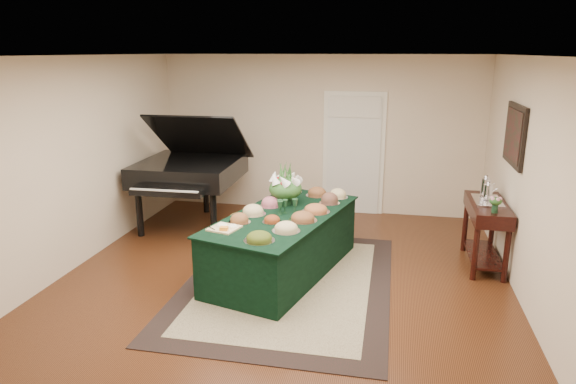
% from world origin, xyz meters
% --- Properties ---
extents(ground, '(6.00, 6.00, 0.00)m').
position_xyz_m(ground, '(0.00, 0.00, 0.00)').
color(ground, black).
rests_on(ground, ground).
extents(area_rug, '(2.47, 3.45, 0.01)m').
position_xyz_m(area_rug, '(0.08, -0.09, 0.01)').
color(area_rug, black).
rests_on(area_rug, ground).
extents(kitchen_doorway, '(1.05, 0.07, 2.10)m').
position_xyz_m(kitchen_doorway, '(0.60, 2.97, 1.02)').
color(kitchen_doorway, white).
rests_on(kitchen_doorway, ground).
extents(buffet_table, '(1.72, 2.61, 0.78)m').
position_xyz_m(buffet_table, '(-0.05, 0.22, 0.39)').
color(buffet_table, black).
rests_on(buffet_table, ground).
extents(food_platters, '(1.30, 2.31, 0.12)m').
position_xyz_m(food_platters, '(0.05, 0.35, 0.83)').
color(food_platters, silver).
rests_on(food_platters, buffet_table).
extents(cutting_board, '(0.38, 0.38, 0.10)m').
position_xyz_m(cutting_board, '(-0.59, -0.43, 0.82)').
color(cutting_board, tan).
rests_on(cutting_board, buffet_table).
extents(green_goblets, '(0.25, 0.21, 0.18)m').
position_xyz_m(green_goblets, '(-0.03, 0.27, 0.87)').
color(green_goblets, '#15351F').
rests_on(green_goblets, buffet_table).
extents(floral_centerpiece, '(0.46, 0.46, 0.46)m').
position_xyz_m(floral_centerpiece, '(-0.11, 0.67, 1.05)').
color(floral_centerpiece, '#15351F').
rests_on(floral_centerpiece, buffet_table).
extents(grand_piano, '(1.65, 1.85, 1.84)m').
position_xyz_m(grand_piano, '(-1.89, 1.73, 0.93)').
color(grand_piano, black).
rests_on(grand_piano, ground).
extents(wicker_basket, '(0.43, 0.43, 0.27)m').
position_xyz_m(wicker_basket, '(-0.97, 1.58, 0.14)').
color(wicker_basket, '#AA8144').
rests_on(wicker_basket, ground).
extents(mahogany_sideboard, '(0.45, 1.18, 0.87)m').
position_xyz_m(mahogany_sideboard, '(2.50, 0.97, 0.67)').
color(mahogany_sideboard, black).
rests_on(mahogany_sideboard, ground).
extents(tea_service, '(0.34, 0.58, 0.30)m').
position_xyz_m(tea_service, '(2.50, 1.14, 0.98)').
color(tea_service, silver).
rests_on(tea_service, mahogany_sideboard).
extents(pink_bouquet, '(0.17, 0.17, 0.21)m').
position_xyz_m(pink_bouquet, '(2.50, 0.53, 1.01)').
color(pink_bouquet, '#15351F').
rests_on(pink_bouquet, mahogany_sideboard).
extents(wall_painting, '(0.05, 0.95, 0.75)m').
position_xyz_m(wall_painting, '(2.72, 0.97, 1.75)').
color(wall_painting, black).
rests_on(wall_painting, ground).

